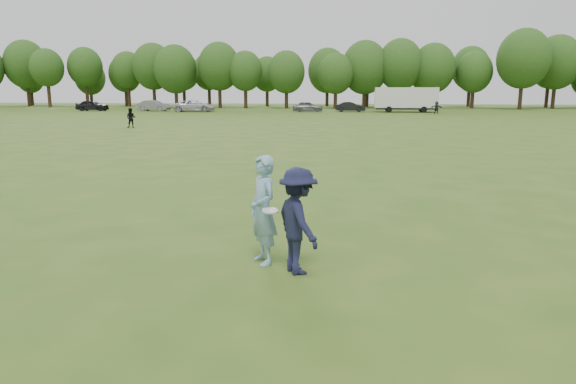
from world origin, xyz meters
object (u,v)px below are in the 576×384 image
object	(u,v)px
player_far_d	(437,108)
car_f	(351,107)
car_c	(195,106)
car_e	(308,107)
thrower	(263,210)
car_b	(154,106)
cargo_trailer	(406,99)
player_far_a	(131,118)
defender	(298,221)
car_a	(92,105)

from	to	relation	value
player_far_d	car_f	bearing A→B (deg)	166.85
car_c	car_e	size ratio (longest dim) A/B	1.38
thrower	car_c	distance (m)	62.20
car_b	car_e	world-z (taller)	car_b
cargo_trailer	car_c	bearing A→B (deg)	-175.74
player_far_a	player_far_d	size ratio (longest dim) A/B	0.99
defender	player_far_d	xyz separation A→B (m)	(10.50, 56.34, -0.10)
car_a	cargo_trailer	size ratio (longest dim) A/B	0.49
player_far_a	car_c	distance (m)	29.18
car_a	car_f	world-z (taller)	car_a
defender	car_a	xyz separation A→B (m)	(-35.53, 60.14, -0.12)
car_a	defender	bearing A→B (deg)	-152.65
cargo_trailer	car_b	bearing A→B (deg)	-178.82
thrower	car_b	world-z (taller)	thrower
defender	player_far_a	distance (m)	34.61
car_e	car_f	world-z (taller)	car_e
thrower	cargo_trailer	distance (m)	61.52
thrower	car_c	bearing A→B (deg)	165.22
defender	player_far_d	size ratio (longest dim) A/B	1.13
player_far_a	car_a	xyz separation A→B (m)	(-19.02, 29.72, -0.01)
defender	cargo_trailer	world-z (taller)	cargo_trailer
player_far_d	cargo_trailer	size ratio (longest dim) A/B	0.17
car_f	cargo_trailer	size ratio (longest dim) A/B	0.44
defender	cargo_trailer	distance (m)	61.83
car_b	car_f	distance (m)	26.98
defender	car_a	distance (m)	69.85
defender	car_a	size ratio (longest dim) A/B	0.40
car_b	car_c	xyz separation A→B (m)	(6.25, -1.37, 0.03)
car_b	cargo_trailer	size ratio (longest dim) A/B	0.50
car_a	player_far_a	bearing A→B (deg)	-150.61
car_c	car_a	bearing A→B (deg)	80.68
car_c	car_e	bearing A→B (deg)	-89.30
player_far_d	car_a	bearing A→B (deg)	-170.34
car_c	car_e	world-z (taller)	car_c
car_a	car_e	xyz separation A→B (m)	(30.01, 0.99, -0.06)
car_e	car_f	size ratio (longest dim) A/B	1.02
defender	car_f	xyz separation A→B (m)	(0.15, 61.74, -0.22)
defender	car_f	bearing A→B (deg)	-31.51
defender	car_b	bearing A→B (deg)	-7.53
car_a	cargo_trailer	distance (m)	42.86
car_e	cargo_trailer	distance (m)	12.86
thrower	car_a	size ratio (longest dim) A/B	0.43
player_far_d	car_b	world-z (taller)	player_far_d
defender	cargo_trailer	size ratio (longest dim) A/B	0.19
player_far_a	car_e	bearing A→B (deg)	61.77
cargo_trailer	car_e	bearing A→B (deg)	-178.84
car_c	car_f	distance (m)	20.85
car_b	car_c	distance (m)	6.40
player_far_d	car_c	xyz separation A→B (m)	(-31.06, 2.98, -0.00)
thrower	car_e	distance (m)	60.93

